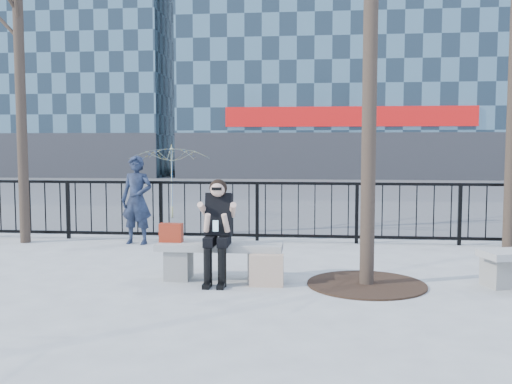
# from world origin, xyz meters

# --- Properties ---
(ground) EXTENTS (120.00, 120.00, 0.00)m
(ground) POSITION_xyz_m (0.00, 0.00, 0.00)
(ground) COLOR gray
(ground) RESTS_ON ground
(street_surface) EXTENTS (60.00, 23.00, 0.01)m
(street_surface) POSITION_xyz_m (0.00, 15.00, 0.00)
(street_surface) COLOR #474747
(street_surface) RESTS_ON ground
(railing) EXTENTS (14.00, 0.06, 1.10)m
(railing) POSITION_xyz_m (0.00, 3.00, 0.55)
(railing) COLOR black
(railing) RESTS_ON ground
(tree_grate) EXTENTS (1.50, 1.50, 0.02)m
(tree_grate) POSITION_xyz_m (1.90, -0.10, 0.01)
(tree_grate) COLOR black
(tree_grate) RESTS_ON ground
(bench_main) EXTENTS (1.65, 0.46, 0.49)m
(bench_main) POSITION_xyz_m (0.00, 0.00, 0.30)
(bench_main) COLOR slate
(bench_main) RESTS_ON ground
(seated_woman) EXTENTS (0.50, 0.64, 1.34)m
(seated_woman) POSITION_xyz_m (0.00, -0.16, 0.67)
(seated_woman) COLOR black
(seated_woman) RESTS_ON ground
(handbag) EXTENTS (0.30, 0.14, 0.25)m
(handbag) POSITION_xyz_m (-0.65, 0.02, 0.61)
(handbag) COLOR maroon
(handbag) RESTS_ON bench_main
(shopping_bag) EXTENTS (0.43, 0.17, 0.40)m
(shopping_bag) POSITION_xyz_m (0.64, -0.27, 0.20)
(shopping_bag) COLOR beige
(shopping_bag) RESTS_ON ground
(standing_man) EXTENTS (0.63, 0.46, 1.59)m
(standing_man) POSITION_xyz_m (-1.92, 2.57, 0.79)
(standing_man) COLOR black
(standing_man) RESTS_ON ground
(vendor_umbrella) EXTENTS (2.52, 2.54, 1.79)m
(vendor_umbrella) POSITION_xyz_m (-2.19, 6.06, 0.90)
(vendor_umbrella) COLOR yellow
(vendor_umbrella) RESTS_ON ground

